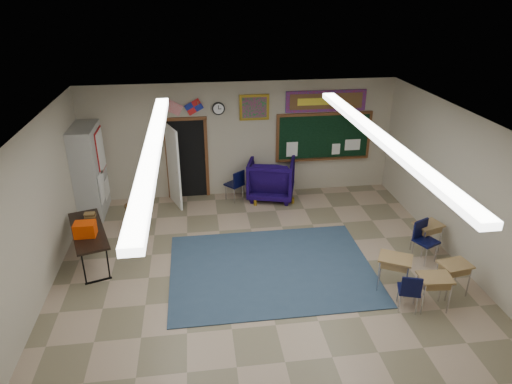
{
  "coord_description": "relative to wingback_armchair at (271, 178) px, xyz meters",
  "views": [
    {
      "loc": [
        -1.14,
        -6.71,
        5.22
      ],
      "look_at": [
        -0.01,
        1.5,
        1.39
      ],
      "focal_mm": 32.0,
      "sensor_mm": 36.0,
      "label": 1
    }
  ],
  "objects": [
    {
      "name": "floor",
      "position": [
        -0.75,
        -4.14,
        -0.54
      ],
      "size": [
        9.0,
        9.0,
        0.0
      ],
      "primitive_type": "plane",
      "color": "gray",
      "rests_on": "ground"
    },
    {
      "name": "back_wall",
      "position": [
        -0.75,
        0.36,
        0.96
      ],
      "size": [
        8.0,
        0.04,
        3.0
      ],
      "primitive_type": "cube",
      "color": "#A79E87",
      "rests_on": "floor"
    },
    {
      "name": "left_wall",
      "position": [
        -4.75,
        -4.14,
        0.96
      ],
      "size": [
        0.04,
        9.0,
        3.0
      ],
      "primitive_type": "cube",
      "color": "#A79E87",
      "rests_on": "floor"
    },
    {
      "name": "right_wall",
      "position": [
        3.25,
        -4.14,
        0.96
      ],
      "size": [
        0.04,
        9.0,
        3.0
      ],
      "primitive_type": "cube",
      "color": "#A79E87",
      "rests_on": "floor"
    },
    {
      "name": "ceiling",
      "position": [
        -0.75,
        -4.14,
        2.46
      ],
      "size": [
        8.0,
        9.0,
        0.04
      ],
      "primitive_type": "cube",
      "color": "silver",
      "rests_on": "back_wall"
    },
    {
      "name": "area_rug",
      "position": [
        -0.55,
        -3.34,
        -0.53
      ],
      "size": [
        4.0,
        3.0,
        0.02
      ],
      "primitive_type": "cube",
      "color": "#2D4156",
      "rests_on": "floor"
    },
    {
      "name": "fluorescent_strips",
      "position": [
        -0.75,
        -4.14,
        2.4
      ],
      "size": [
        3.86,
        6.0,
        0.1
      ],
      "primitive_type": null,
      "color": "white",
      "rests_on": "ceiling"
    },
    {
      "name": "doorway",
      "position": [
        -2.26,
        0.21,
        0.52
      ],
      "size": [
        1.1,
        0.89,
        2.16
      ],
      "color": "black",
      "rests_on": "back_wall"
    },
    {
      "name": "chalkboard",
      "position": [
        1.45,
        0.32,
        0.93
      ],
      "size": [
        2.55,
        0.14,
        1.3
      ],
      "color": "brown",
      "rests_on": "back_wall"
    },
    {
      "name": "bulletin_board",
      "position": [
        1.45,
        0.33,
        1.91
      ],
      "size": [
        2.1,
        0.05,
        0.55
      ],
      "color": "#B60F1B",
      "rests_on": "back_wall"
    },
    {
      "name": "framed_art_print",
      "position": [
        -0.4,
        0.33,
        1.81
      ],
      "size": [
        0.75,
        0.05,
        0.65
      ],
      "color": "#A07E1F",
      "rests_on": "back_wall"
    },
    {
      "name": "wall_clock",
      "position": [
        -1.3,
        0.33,
        1.81
      ],
      "size": [
        0.32,
        0.05,
        0.32
      ],
      "color": "black",
      "rests_on": "back_wall"
    },
    {
      "name": "wall_flags",
      "position": [
        -2.15,
        0.3,
        1.94
      ],
      "size": [
        1.16,
        0.06,
        0.7
      ],
      "primitive_type": null,
      "color": "red",
      "rests_on": "back_wall"
    },
    {
      "name": "storage_cabinet",
      "position": [
        -4.47,
        -0.29,
        0.56
      ],
      "size": [
        0.59,
        1.25,
        2.2
      ],
      "color": "#A3A49F",
      "rests_on": "floor"
    },
    {
      "name": "wingback_armchair",
      "position": [
        0.0,
        0.0,
        0.0
      ],
      "size": [
        1.43,
        1.46,
        1.08
      ],
      "primitive_type": "imported",
      "rotation": [
        0.0,
        0.0,
        2.86
      ],
      "color": "#100535",
      "rests_on": "floor"
    },
    {
      "name": "student_chair_reading",
      "position": [
        -0.99,
        -0.05,
        -0.12
      ],
      "size": [
        0.59,
        0.59,
        0.84
      ],
      "primitive_type": null,
      "rotation": [
        0.0,
        0.0,
        3.84
      ],
      "color": "black",
      "rests_on": "floor"
    },
    {
      "name": "student_chair_desk_a",
      "position": [
        1.59,
        -4.85,
        -0.16
      ],
      "size": [
        0.47,
        0.47,
        0.75
      ],
      "primitive_type": null,
      "rotation": [
        0.0,
        0.0,
        2.82
      ],
      "color": "black",
      "rests_on": "floor"
    },
    {
      "name": "student_chair_desk_b",
      "position": [
        2.6,
        -3.44,
        -0.11
      ],
      "size": [
        0.57,
        0.57,
        0.85
      ],
      "primitive_type": null,
      "rotation": [
        0.0,
        0.0,
        0.44
      ],
      "color": "black",
      "rests_on": "floor"
    },
    {
      "name": "student_desk_front_left",
      "position": [
        1.55,
        -4.29,
        -0.15
      ],
      "size": [
        0.72,
        0.66,
        0.7
      ],
      "rotation": [
        0.0,
        0.0,
        -0.51
      ],
      "color": "olive",
      "rests_on": "floor"
    },
    {
      "name": "student_desk_front_right",
      "position": [
        2.78,
        -3.12,
        -0.17
      ],
      "size": [
        0.64,
        0.55,
        0.66
      ],
      "rotation": [
        0.0,
        0.0,
        0.28
      ],
      "color": "olive",
      "rests_on": "floor"
    },
    {
      "name": "student_desk_back_left",
      "position": [
        2.01,
        -4.89,
        -0.17
      ],
      "size": [
        0.58,
        0.45,
        0.66
      ],
      "rotation": [
        0.0,
        0.0,
        -0.08
      ],
      "color": "olive",
      "rests_on": "floor"
    },
    {
      "name": "student_desk_back_right",
      "position": [
        2.57,
        -4.55,
        -0.18
      ],
      "size": [
        0.6,
        0.48,
        0.65
      ],
      "rotation": [
        0.0,
        0.0,
        0.16
      ],
      "color": "olive",
      "rests_on": "floor"
    },
    {
      "name": "folding_table",
      "position": [
        -4.14,
        -2.56,
        -0.13
      ],
      "size": [
        1.11,
        1.88,
        1.02
      ],
      "rotation": [
        0.0,
        0.0,
        0.31
      ],
      "color": "black",
      "rests_on": "floor"
    },
    {
      "name": "wooden_stool",
      "position": [
        -3.43,
        -1.28,
        -0.22
      ],
      "size": [
        0.35,
        0.35,
        0.61
      ],
      "color": "#553619",
      "rests_on": "floor"
    }
  ]
}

